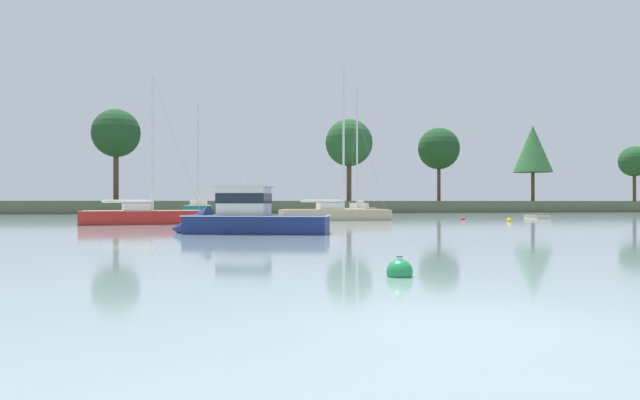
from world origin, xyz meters
name	(u,v)px	position (x,y,z in m)	size (l,w,h in m)	color
ground_plane	(468,318)	(0.00, 0.00, 0.00)	(468.81, 468.81, 0.00)	gray
far_shore_bank	(225,206)	(0.00, 93.45, 0.80)	(210.96, 49.65, 1.61)	#4C563D
cruiser_navy	(240,223)	(-1.68, 20.84, 0.49)	(7.78, 4.39, 3.86)	navy
sailboat_maroon	(358,213)	(12.83, 54.84, 0.28)	(6.42, 9.48, 14.29)	maroon
dinghy_cream	(537,217)	(25.89, 41.73, 0.14)	(1.67, 3.07, 0.58)	beige
sailboat_teal	(199,213)	(-3.97, 58.92, 0.29)	(3.10, 10.09, 13.05)	#196B70
sailboat_sand	(335,217)	(6.76, 38.86, 0.27)	(8.76, 2.50, 12.68)	tan
sailboat_red	(142,221)	(-7.28, 33.37, 0.23)	(8.11, 3.67, 10.51)	#B2231E
mooring_buoy_yellow	(509,221)	(19.05, 34.08, 0.07)	(0.41, 0.41, 0.46)	yellow
mooring_buoy_red	(463,219)	(17.42, 38.66, 0.06)	(0.34, 0.34, 0.40)	red
mooring_buoy_green	(400,272)	(0.48, 4.12, 0.09)	(0.51, 0.51, 0.57)	#1E8C47
shore_tree_left_mid	(439,149)	(36.65, 91.00, 10.73)	(7.24, 7.24, 12.78)	brown
shore_tree_inland_c	(349,143)	(16.72, 75.10, 9.81)	(6.68, 6.68, 11.60)	brown
shore_tree_inland_a	(634,161)	(69.75, 84.18, 8.48)	(5.26, 5.26, 9.55)	brown
shore_tree_center_left	(533,149)	(47.92, 79.78, 9.91)	(6.13, 6.13, 12.08)	brown
shore_tree_far_left	(116,134)	(-16.66, 88.35, 11.91)	(7.31, 7.31, 14.05)	brown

